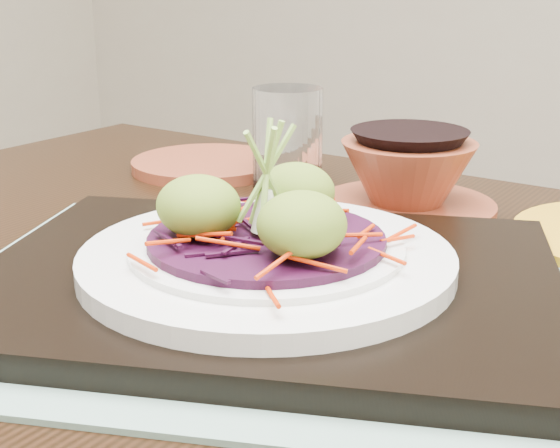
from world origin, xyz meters
The scene contains 11 objects.
dining_table centered at (0.09, 0.00, 0.68)m, with size 1.32×0.93×0.79m.
placemat centered at (0.07, -0.03, 0.79)m, with size 0.50×0.39×0.00m, color gray.
serving_tray centered at (0.07, -0.03, 0.80)m, with size 0.44×0.33×0.02m, color black.
white_plate centered at (0.07, -0.03, 0.82)m, with size 0.29×0.29×0.02m.
cabbage_bed centered at (0.07, -0.03, 0.83)m, with size 0.18×0.18×0.01m, color #310925.
carrot_julienne centered at (0.07, -0.03, 0.84)m, with size 0.22×0.22×0.01m, color red, non-canonical shape.
guacamole_scoops centered at (0.07, -0.03, 0.86)m, with size 0.16×0.14×0.05m.
scallion_garnish centered at (0.07, -0.03, 0.88)m, with size 0.07×0.07×0.10m, color #86B448, non-canonical shape.
terracotta_side_plate centered at (-0.20, 0.28, 0.79)m, with size 0.19×0.19×0.01m, color maroon.
water_glass centered at (-0.08, 0.27, 0.84)m, with size 0.08×0.08×0.11m, color white.
terracotta_bowl_set centered at (0.08, 0.23, 0.82)m, with size 0.25×0.25×0.08m.
Camera 1 is at (0.36, -0.50, 1.03)m, focal length 50.00 mm.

